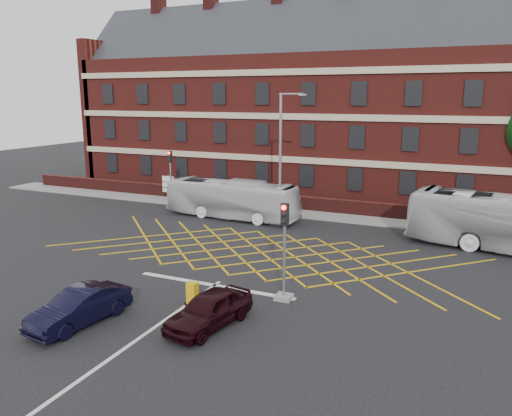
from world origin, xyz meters
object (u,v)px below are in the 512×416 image
at_px(traffic_light_near, 284,261).
at_px(street_lamp, 281,181).
at_px(car_navy, 80,307).
at_px(traffic_light_far, 171,181).
at_px(direction_signs, 168,185).
at_px(bus_left, 232,199).
at_px(car_maroon, 209,309).
at_px(utility_cabinet, 193,293).

height_order(traffic_light_near, street_lamp, street_lamp).
relative_size(car_navy, street_lamp, 0.47).
relative_size(traffic_light_far, direction_signs, 1.94).
bearing_deg(car_navy, traffic_light_far, 122.42).
bearing_deg(direction_signs, bus_left, -22.23).
distance_m(car_maroon, street_lamp, 16.26).
xyz_separation_m(bus_left, car_navy, (2.38, -17.75, -0.70)).
bearing_deg(traffic_light_near, traffic_light_far, 136.24).
distance_m(street_lamp, direction_signs, 11.85).
xyz_separation_m(car_maroon, street_lamp, (-3.23, 15.76, 2.34)).
distance_m(car_navy, car_maroon, 5.03).
bearing_deg(utility_cabinet, bus_left, 110.58).
xyz_separation_m(car_navy, traffic_light_near, (6.36, 5.42, 1.08)).
bearing_deg(utility_cabinet, direction_signs, 126.41).
height_order(car_maroon, traffic_light_far, traffic_light_far).
xyz_separation_m(bus_left, car_maroon, (7.06, -15.90, -0.70)).
xyz_separation_m(car_navy, direction_signs, (-9.85, 20.80, 0.69)).
bearing_deg(direction_signs, traffic_light_far, -34.33).
relative_size(bus_left, traffic_light_near, 2.33).
bearing_deg(traffic_light_far, street_lamp, -14.84).
height_order(car_navy, car_maroon, car_navy).
bearing_deg(traffic_light_far, bus_left, -21.29).
xyz_separation_m(traffic_light_near, utility_cabinet, (-3.34, -2.06, -1.27)).
relative_size(traffic_light_near, utility_cabinet, 4.36).
bearing_deg(car_maroon, utility_cabinet, 148.57).
relative_size(car_navy, direction_signs, 1.90).
xyz_separation_m(traffic_light_far, direction_signs, (-0.49, 0.33, -0.39)).
bearing_deg(traffic_light_near, car_navy, -139.56).
height_order(street_lamp, utility_cabinet, street_lamp).
relative_size(bus_left, direction_signs, 4.53).
bearing_deg(street_lamp, traffic_light_far, 165.16).
relative_size(traffic_light_near, direction_signs, 1.94).
bearing_deg(traffic_light_near, direction_signs, 136.49).
height_order(car_maroon, traffic_light_near, traffic_light_near).
xyz_separation_m(bus_left, traffic_light_near, (8.74, -12.33, 0.38)).
distance_m(traffic_light_near, traffic_light_far, 21.76).
height_order(traffic_light_near, utility_cabinet, traffic_light_near).
distance_m(direction_signs, utility_cabinet, 21.70).
distance_m(bus_left, traffic_light_near, 15.12).
height_order(traffic_light_far, street_lamp, street_lamp).
bearing_deg(car_navy, direction_signs, 123.18).
bearing_deg(bus_left, car_maroon, -152.76).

